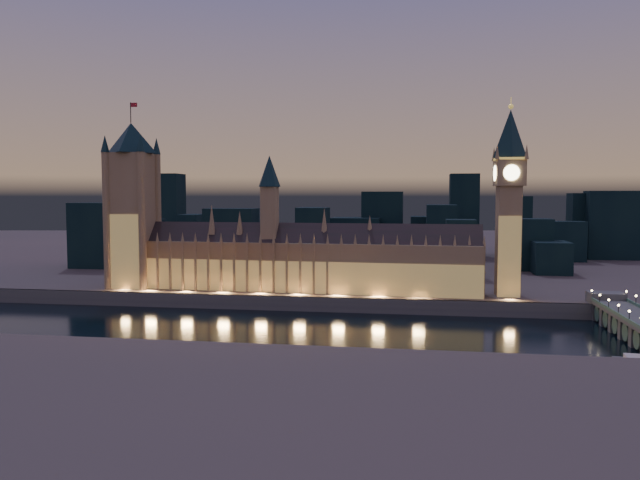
# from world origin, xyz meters

# --- Properties ---
(ground_plane) EXTENTS (2000.00, 2000.00, 0.00)m
(ground_plane) POSITION_xyz_m (0.00, 0.00, 0.00)
(ground_plane) COLOR black
(ground_plane) RESTS_ON ground
(north_bank) EXTENTS (2000.00, 960.00, 8.00)m
(north_bank) POSITION_xyz_m (0.00, 520.00, 4.00)
(north_bank) COLOR #403E3B
(north_bank) RESTS_ON ground
(embankment_wall) EXTENTS (2000.00, 2.50, 8.00)m
(embankment_wall) POSITION_xyz_m (0.00, 41.00, 4.00)
(embankment_wall) COLOR #4A4D4E
(embankment_wall) RESTS_ON ground
(palace_of_westminster) EXTENTS (202.00, 28.45, 78.00)m
(palace_of_westminster) POSITION_xyz_m (-6.54, 61.74, 26.37)
(palace_of_westminster) COLOR #9A774F
(palace_of_westminster) RESTS_ON north_bank
(victoria_tower) EXTENTS (31.68, 31.68, 110.09)m
(victoria_tower) POSITION_xyz_m (-110.00, 61.92, 62.38)
(victoria_tower) COLOR #9A774F
(victoria_tower) RESTS_ON north_bank
(elizabeth_tower) EXTENTS (18.00, 18.00, 107.70)m
(elizabeth_tower) POSITION_xyz_m (108.00, 61.92, 68.03)
(elizabeth_tower) COLOR #9A774F
(elizabeth_tower) RESTS_ON north_bank
(westminster_bridge) EXTENTS (17.33, 113.00, 15.90)m
(westminster_bridge) POSITION_xyz_m (154.54, -3.46, 5.99)
(westminster_bridge) COLOR #4A4D4E
(westminster_bridge) RESTS_ON ground
(city_backdrop) EXTENTS (473.64, 215.63, 76.80)m
(city_backdrop) POSITION_xyz_m (30.63, 245.88, 30.95)
(city_backdrop) COLOR black
(city_backdrop) RESTS_ON north_bank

